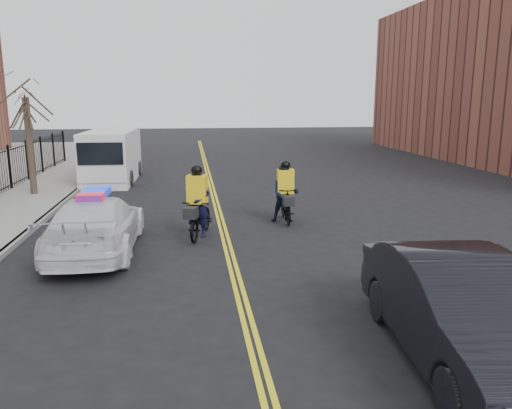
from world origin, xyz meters
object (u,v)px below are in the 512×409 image
object	(u,v)px
dark_sedan	(463,312)
cyclist_near	(198,212)
cargo_van	(111,157)
police_cruiser	(96,224)
cyclist_far	(285,198)

from	to	relation	value
dark_sedan	cyclist_near	distance (m)	8.91
cyclist_near	dark_sedan	bearing A→B (deg)	-48.59
cargo_van	cyclist_near	bearing A→B (deg)	-68.58
police_cruiser	cargo_van	size ratio (longest dim) A/B	0.87
cyclist_near	cargo_van	bearing A→B (deg)	125.56
dark_sedan	cargo_van	xyz separation A→B (m)	(-8.02, 18.93, 0.38)
police_cruiser	cyclist_near	world-z (taller)	cyclist_near
police_cruiser	cargo_van	world-z (taller)	cargo_van
police_cruiser	dark_sedan	size ratio (longest dim) A/B	1.02
cargo_van	cyclist_far	world-z (taller)	cargo_van
cyclist_far	police_cruiser	bearing A→B (deg)	-151.81
police_cruiser	cyclist_near	bearing A→B (deg)	-155.69
dark_sedan	cyclist_near	world-z (taller)	cyclist_near
police_cruiser	cargo_van	distance (m)	12.24
dark_sedan	cyclist_near	xyz separation A→B (m)	(-3.95, 7.99, -0.09)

